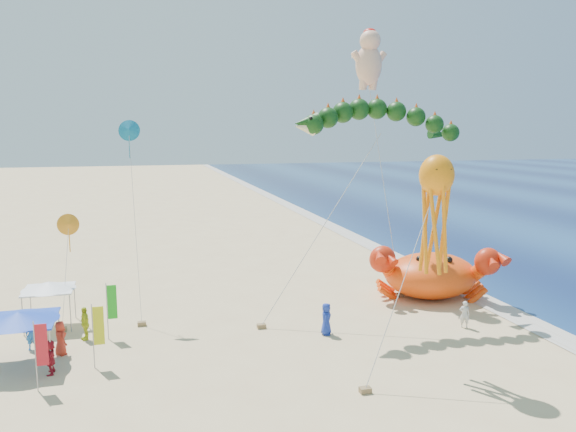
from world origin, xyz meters
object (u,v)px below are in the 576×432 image
at_px(cherub_kite, 369,58).
at_px(canopy_white, 49,286).
at_px(canopy_blue, 18,317).
at_px(dragon_kite, 379,125).
at_px(octopus_kite, 435,205).
at_px(crab_inflatable, 432,274).

bearing_deg(cherub_kite, canopy_white, -170.23).
bearing_deg(canopy_blue, dragon_kite, 8.45).
xyz_separation_m(octopus_kite, canopy_white, (-18.58, 10.89, -5.48)).
bearing_deg(dragon_kite, cherub_kite, 72.55).
bearing_deg(cherub_kite, canopy_blue, -157.37).
bearing_deg(dragon_kite, crab_inflatable, 20.24).
bearing_deg(cherub_kite, dragon_kite, -107.45).
distance_m(crab_inflatable, canopy_white, 24.48).
relative_size(crab_inflatable, dragon_kite, 0.65).
height_order(crab_inflatable, dragon_kite, dragon_kite).
distance_m(octopus_kite, canopy_white, 22.22).
bearing_deg(octopus_kite, dragon_kite, 84.41).
distance_m(dragon_kite, cherub_kite, 8.00).
bearing_deg(dragon_kite, canopy_blue, -171.55).
distance_m(canopy_blue, canopy_white, 5.52).
bearing_deg(crab_inflatable, octopus_kite, -119.87).
bearing_deg(canopy_white, octopus_kite, -30.36).
bearing_deg(canopy_white, cherub_kite, 9.77).
bearing_deg(cherub_kite, crab_inflatable, -54.18).
height_order(cherub_kite, octopus_kite, cherub_kite).
bearing_deg(crab_inflatable, canopy_blue, -169.08).
relative_size(crab_inflatable, canopy_blue, 2.30).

